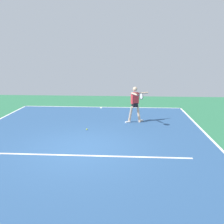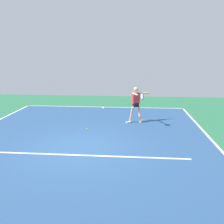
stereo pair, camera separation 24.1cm
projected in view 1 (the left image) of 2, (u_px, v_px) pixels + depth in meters
name	position (u px, v px, depth m)	size (l,w,h in m)	color
ground_plane	(81.00, 148.00, 8.46)	(21.98, 21.98, 0.00)	#2D754C
court_surface	(81.00, 148.00, 8.46)	(9.80, 13.73, 0.00)	#2D5484
court_line_baseline_near	(101.00, 107.00, 15.08)	(9.80, 0.10, 0.01)	white
court_line_sideline_left	(223.00, 151.00, 8.17)	(0.10, 13.73, 0.01)	white
court_line_service	(77.00, 155.00, 7.85)	(7.35, 0.10, 0.01)	white
court_line_centre_mark	(101.00, 108.00, 14.88)	(0.10, 0.30, 0.01)	white
tennis_player	(135.00, 102.00, 11.48)	(1.09, 1.35, 1.73)	beige
tennis_ball_centre_court	(87.00, 129.00, 10.48)	(0.07, 0.07, 0.07)	#CCE033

